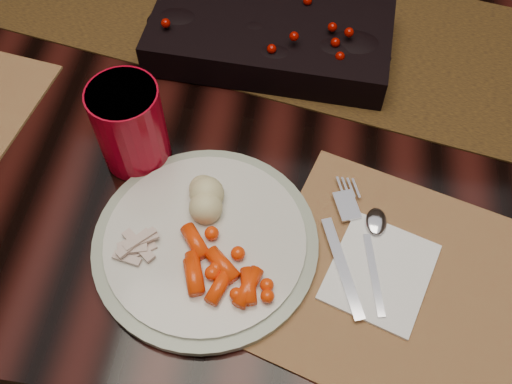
# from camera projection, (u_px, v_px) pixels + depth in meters

# --- Properties ---
(floor) EXTENTS (5.00, 5.00, 0.00)m
(floor) POSITION_uv_depth(u_px,v_px,m) (257.00, 275.00, 1.51)
(floor) COLOR black
(floor) RESTS_ON ground
(dining_table) EXTENTS (1.80, 1.00, 0.75)m
(dining_table) POSITION_uv_depth(u_px,v_px,m) (257.00, 201.00, 1.20)
(dining_table) COLOR black
(dining_table) RESTS_ON floor
(table_runner) EXTENTS (1.62, 0.62, 0.00)m
(table_runner) POSITION_uv_depth(u_px,v_px,m) (239.00, 13.00, 0.95)
(table_runner) COLOR #512D11
(table_runner) RESTS_ON dining_table
(centerpiece) EXTENTS (0.37, 0.21, 0.07)m
(centerpiece) POSITION_uv_depth(u_px,v_px,m) (270.00, 32.00, 0.87)
(centerpiece) COLOR black
(centerpiece) RESTS_ON table_runner
(placemat_main) EXTENTS (0.48, 0.40, 0.00)m
(placemat_main) POSITION_uv_depth(u_px,v_px,m) (436.00, 300.00, 0.68)
(placemat_main) COLOR #9D653F
(placemat_main) RESTS_ON dining_table
(dinner_plate) EXTENTS (0.36, 0.36, 0.02)m
(dinner_plate) POSITION_uv_depth(u_px,v_px,m) (205.00, 242.00, 0.71)
(dinner_plate) COLOR silver
(dinner_plate) RESTS_ON placemat_main
(baby_carrots) EXTENTS (0.14, 0.12, 0.02)m
(baby_carrots) POSITION_uv_depth(u_px,v_px,m) (219.00, 260.00, 0.68)
(baby_carrots) COLOR #EF3707
(baby_carrots) RESTS_ON dinner_plate
(mashed_potatoes) EXTENTS (0.08, 0.07, 0.04)m
(mashed_potatoes) POSITION_uv_depth(u_px,v_px,m) (191.00, 197.00, 0.71)
(mashed_potatoes) COLOR beige
(mashed_potatoes) RESTS_ON dinner_plate
(turkey_shreds) EXTENTS (0.07, 0.06, 0.02)m
(turkey_shreds) POSITION_uv_depth(u_px,v_px,m) (134.00, 251.00, 0.69)
(turkey_shreds) COLOR beige
(turkey_shreds) RESTS_ON dinner_plate
(napkin) EXTENTS (0.15, 0.16, 0.00)m
(napkin) POSITION_uv_depth(u_px,v_px,m) (380.00, 272.00, 0.70)
(napkin) COLOR white
(napkin) RESTS_ON placemat_main
(fork) EXTENTS (0.09, 0.17, 0.00)m
(fork) POSITION_uv_depth(u_px,v_px,m) (343.00, 251.00, 0.71)
(fork) COLOR silver
(fork) RESTS_ON napkin
(spoon) EXTENTS (0.05, 0.14, 0.00)m
(spoon) POSITION_uv_depth(u_px,v_px,m) (375.00, 257.00, 0.70)
(spoon) COLOR silver
(spoon) RESTS_ON napkin
(red_cup) EXTENTS (0.11, 0.11, 0.13)m
(red_cup) POSITION_uv_depth(u_px,v_px,m) (130.00, 126.00, 0.74)
(red_cup) COLOR #A0051A
(red_cup) RESTS_ON placemat_main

